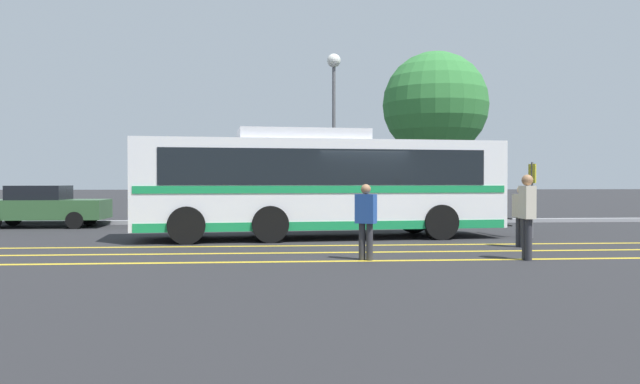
# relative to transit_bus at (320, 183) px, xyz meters

# --- Properties ---
(ground_plane) EXTENTS (220.00, 220.00, 0.00)m
(ground_plane) POSITION_rel_transit_bus_xyz_m (1.18, -0.29, -1.62)
(ground_plane) COLOR #262628
(lane_strip_0) EXTENTS (30.54, 0.20, 0.01)m
(lane_strip_0) POSITION_rel_transit_bus_xyz_m (0.01, -2.20, -1.62)
(lane_strip_0) COLOR gold
(lane_strip_0) RESTS_ON ground_plane
(lane_strip_1) EXTENTS (30.54, 0.20, 0.01)m
(lane_strip_1) POSITION_rel_transit_bus_xyz_m (0.01, -3.77, -1.62)
(lane_strip_1) COLOR gold
(lane_strip_1) RESTS_ON ground_plane
(lane_strip_2) EXTENTS (30.54, 0.20, 0.01)m
(lane_strip_2) POSITION_rel_transit_bus_xyz_m (0.01, -5.35, -1.62)
(lane_strip_2) COLOR gold
(lane_strip_2) RESTS_ON ground_plane
(curb_strip) EXTENTS (38.54, 0.36, 0.15)m
(curb_strip) POSITION_rel_transit_bus_xyz_m (0.01, 6.33, -1.55)
(curb_strip) COLOR #99999E
(curb_strip) RESTS_ON ground_plane
(transit_bus) EXTENTS (11.02, 3.52, 3.15)m
(transit_bus) POSITION_rel_transit_bus_xyz_m (0.00, 0.00, 0.00)
(transit_bus) COLOR white
(transit_bus) RESTS_ON ground_plane
(parked_car_0) EXTENTS (4.49, 2.09, 1.51)m
(parked_car_0) POSITION_rel_transit_bus_xyz_m (-9.66, 5.07, -0.86)
(parked_car_0) COLOR #335B33
(parked_car_0) RESTS_ON ground_plane
(parked_car_1) EXTENTS (4.27, 2.03, 1.44)m
(parked_car_1) POSITION_rel_transit_bus_xyz_m (-4.02, 5.33, -0.88)
(parked_car_1) COLOR silver
(parked_car_1) RESTS_ON ground_plane
(parked_car_2) EXTENTS (4.38, 1.85, 1.44)m
(parked_car_2) POSITION_rel_transit_bus_xyz_m (1.02, 5.34, -0.89)
(parked_car_2) COLOR #4C3823
(parked_car_2) RESTS_ON ground_plane
(pedestrian_0) EXTENTS (0.32, 0.46, 1.54)m
(pedestrian_0) POSITION_rel_transit_bus_xyz_m (4.86, -2.95, -0.75)
(pedestrian_0) COLOR #2D2D33
(pedestrian_0) RESTS_ON ground_plane
(pedestrian_1) EXTENTS (0.24, 0.42, 1.80)m
(pedestrian_1) POSITION_rel_transit_bus_xyz_m (3.94, -5.49, -0.59)
(pedestrian_1) COLOR #2D2D33
(pedestrian_1) RESTS_ON ground_plane
(pedestrian_2) EXTENTS (0.47, 0.41, 1.60)m
(pedestrian_2) POSITION_rel_transit_bus_xyz_m (0.56, -5.23, -0.72)
(pedestrian_2) COLOR #2D2D33
(pedestrian_2) RESTS_ON ground_plane
(bus_stop_sign) EXTENTS (0.07, 0.40, 2.22)m
(bus_stop_sign) POSITION_rel_transit_bus_xyz_m (6.19, -0.53, -0.21)
(bus_stop_sign) COLOR #59595E
(bus_stop_sign) RESTS_ON ground_plane
(street_lamp) EXTENTS (0.55, 0.55, 6.85)m
(street_lamp) POSITION_rel_transit_bus_xyz_m (1.15, 7.11, 3.51)
(street_lamp) COLOR #59595E
(street_lamp) RESTS_ON ground_plane
(tree_0) EXTENTS (4.54, 4.54, 7.24)m
(tree_0) POSITION_rel_transit_bus_xyz_m (5.67, 8.24, 3.34)
(tree_0) COLOR #513823
(tree_0) RESTS_ON ground_plane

